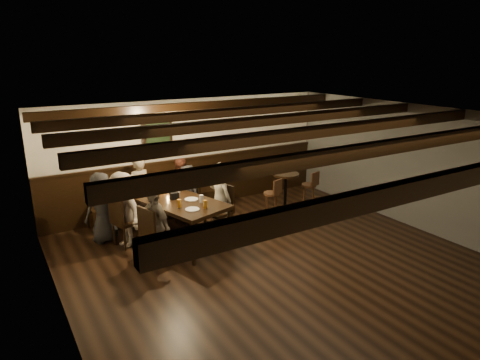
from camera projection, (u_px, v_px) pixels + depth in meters
room at (206, 175)px, 8.21m from camera, size 7.00×7.00×7.00m
dining_table at (173, 202)px, 7.72m from camera, size 1.53×2.33×0.81m
chair_left_near at (126, 230)px, 7.63m from camera, size 0.53×0.53×0.93m
chair_left_far at (157, 244)px, 7.04m from camera, size 0.55×0.55×0.97m
chair_right_near at (188, 210)px, 8.65m from camera, size 0.49×0.49×0.87m
chair_right_far at (219, 220)px, 8.06m from camera, size 0.55×0.55×0.96m
person_bench_left at (102, 208)px, 7.69m from camera, size 0.73×0.58×1.30m
person_bench_centre at (139, 191)px, 8.41m from camera, size 0.59×0.47×1.42m
person_bench_right at (180, 187)px, 8.97m from camera, size 0.71×0.62×1.24m
person_left_near at (123, 210)px, 7.50m from camera, size 0.73×0.99×1.36m
person_left_far at (155, 226)px, 6.93m from camera, size 0.50×0.80×1.27m
person_right_near at (188, 194)px, 8.58m from camera, size 0.53×0.67×1.20m
person_right_far at (220, 199)px, 7.96m from camera, size 0.47×0.59×1.41m
pint_a at (137, 190)px, 7.93m from camera, size 0.07×0.07×0.14m
pint_b at (162, 185)px, 8.28m from camera, size 0.07×0.07×0.14m
pint_c at (156, 197)px, 7.53m from camera, size 0.07×0.07×0.14m
pint_d at (178, 189)px, 8.02m from camera, size 0.07×0.07×0.14m
pint_e at (179, 203)px, 7.23m from camera, size 0.07×0.07×0.14m
pint_f at (202, 199)px, 7.46m from camera, size 0.07×0.07×0.14m
pint_g at (205, 204)px, 7.20m from camera, size 0.07×0.07×0.14m
plate_near at (192, 209)px, 7.14m from camera, size 0.24×0.24×0.01m
plate_far at (191, 199)px, 7.63m from camera, size 0.24×0.24×0.01m
condiment_caddy at (174, 196)px, 7.65m from camera, size 0.15×0.10×0.12m
candle at (168, 192)px, 7.97m from camera, size 0.05×0.05×0.05m
high_top_table at (285, 189)px, 8.83m from camera, size 0.54×0.54×0.96m
bar_stool_left at (271, 208)px, 8.49m from camera, size 0.33×0.35×0.98m
bar_stool_right at (309, 199)px, 9.02m from camera, size 0.33×0.34×0.98m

